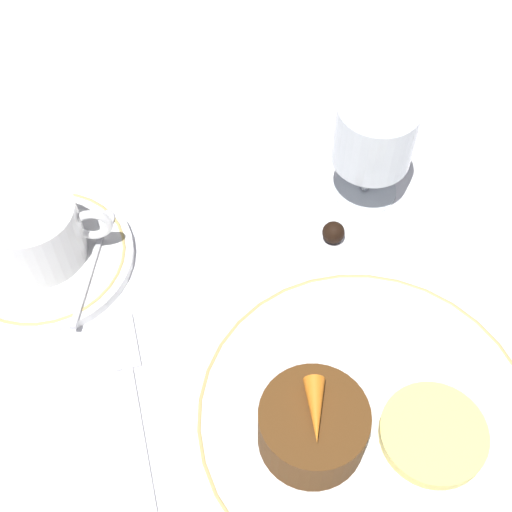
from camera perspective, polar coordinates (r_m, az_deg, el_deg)
ground_plane at (r=0.59m, az=9.66°, el=-8.71°), size 3.00×3.00×0.00m
dinner_plate at (r=0.56m, az=8.78°, el=-12.70°), size 0.27×0.27×0.01m
saucer at (r=0.65m, az=-16.56°, el=-0.10°), size 0.16×0.16×0.01m
coffee_cup at (r=0.63m, az=-17.29°, el=1.97°), size 0.11×0.08×0.06m
spoon at (r=0.64m, az=-12.70°, el=0.27°), size 0.04×0.12×0.00m
wine_glass at (r=0.64m, az=9.40°, el=9.15°), size 0.07×0.07×0.10m
fork at (r=0.58m, az=-9.96°, el=-10.39°), size 0.04×0.18×0.01m
dessert_cake at (r=0.52m, az=4.56°, el=-13.47°), size 0.08×0.08×0.04m
carrot_garnish at (r=0.49m, az=4.79°, el=-12.20°), size 0.02×0.05×0.02m
pineapple_slice at (r=0.55m, az=14.01°, el=-13.66°), size 0.08×0.08×0.01m
chocolate_truffle at (r=0.64m, az=6.21°, el=1.89°), size 0.02×0.02×0.02m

